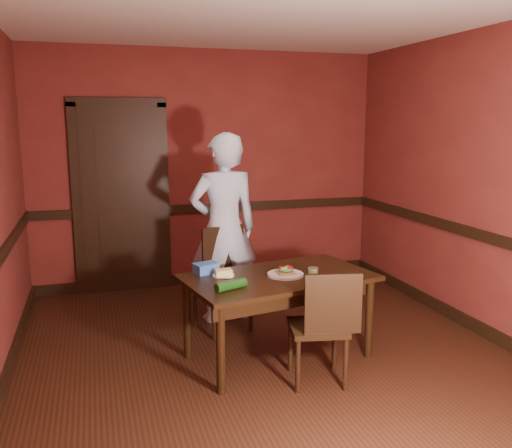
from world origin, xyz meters
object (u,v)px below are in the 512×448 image
chair_far (222,281)px  cheese_saucer (223,273)px  dining_table (278,317)px  chair_near (318,325)px  sandwich_plate (285,273)px  person (224,228)px  sauce_jar (313,273)px  food_tub (206,268)px

chair_far → cheese_saucer: size_ratio=5.42×
dining_table → chair_near: chair_near is taller
sandwich_plate → cheese_saucer: (-0.48, 0.13, 0.00)m
person → sandwich_plate: 1.06m
dining_table → sauce_jar: (0.22, -0.18, 0.39)m
dining_table → food_tub: size_ratio=6.50×
dining_table → chair_near: size_ratio=1.71×
person → sauce_jar: 1.25m
chair_far → chair_near: size_ratio=1.08×
dining_table → food_tub: (-0.54, 0.23, 0.39)m
chair_far → person: 0.52m
chair_near → food_tub: chair_near is taller
dining_table → cheese_saucer: size_ratio=8.56×
food_tub → sauce_jar: bearing=-46.9°
sauce_jar → food_tub: sauce_jar is taller
dining_table → cheese_saucer: 0.57m
chair_near → food_tub: 1.02m
chair_near → sandwich_plate: 0.53m
chair_far → sauce_jar: (0.52, -0.89, 0.27)m
chair_near → sandwich_plate: bearing=-66.5°
chair_near → chair_far: bearing=-58.2°
cheese_saucer → food_tub: 0.17m
chair_far → sandwich_plate: chair_far is taller
sandwich_plate → food_tub: food_tub is taller
person → cheese_saucer: size_ratio=10.44×
person → sauce_jar: size_ratio=19.35×
person → chair_near: bearing=101.1°
sandwich_plate → chair_far: bearing=114.9°
dining_table → chair_far: 0.78m
chair_far → food_tub: chair_far is taller
chair_near → food_tub: size_ratio=3.81×
sauce_jar → cheese_saucer: (-0.65, 0.29, -0.03)m
person → cheese_saucer: 0.92m
chair_far → person: bearing=56.1°
person → food_tub: (-0.33, -0.75, -0.17)m
dining_table → person: bearing=91.2°
chair_near → food_tub: (-0.68, 0.70, 0.30)m
food_tub → cheese_saucer: bearing=-66.4°
person → food_tub: 0.84m
sandwich_plate → cheese_saucer: size_ratio=1.67×
cheese_saucer → food_tub: (-0.11, 0.12, 0.02)m
chair_far → person: size_ratio=0.52×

